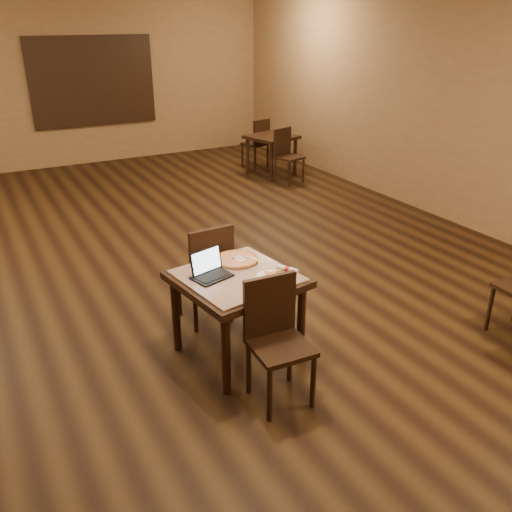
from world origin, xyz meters
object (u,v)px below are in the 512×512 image
other_table_a (271,142)px  other_table_a_chair_near (286,152)px  tiled_table (237,286)px  pizza_pan (237,261)px  chair_main_far (207,269)px  other_table_a_chair_far (258,141)px  chair_main_near (276,333)px  laptop (209,269)px

other_table_a → other_table_a_chair_near: bearing=-107.2°
tiled_table → pizza_pan: bearing=55.0°
chair_main_far → other_table_a_chair_far: 5.79m
other_table_a → chair_main_far: bearing=-141.7°
chair_main_near → chair_main_far: chair_main_far is taller
tiled_table → other_table_a_chair_far: other_table_a_chair_far is taller
chair_main_near → laptop: size_ratio=2.77×
tiled_table → laptop: (-0.20, 0.10, 0.16)m
chair_main_near → tiled_table: bearing=94.2°
chair_main_far → laptop: bearing=66.1°
other_table_a_chair_far → other_table_a: bearing=72.8°
chair_main_far → laptop: size_ratio=2.84×
chair_main_near → chair_main_far: (-0.00, 1.23, 0.01)m
chair_main_far → other_table_a_chair_far: chair_main_far is taller
laptop → other_table_a_chair_near: 5.42m
other_table_a → other_table_a_chair_far: (0.02, 0.54, -0.07)m
laptop → chair_main_far: bearing=53.3°
pizza_pan → tiled_table: bearing=-116.6°
laptop → other_table_a_chair_far: (3.41, 5.33, -0.29)m
tiled_table → chair_main_near: size_ratio=1.08×
pizza_pan → other_table_a_chair_far: other_table_a_chair_far is taller
tiled_table → other_table_a: tiled_table is taller
pizza_pan → other_table_a_chair_far: size_ratio=0.42×
chair_main_far → other_table_a_chair_near: chair_main_far is taller
chair_main_far → other_table_a: (3.19, 4.27, 0.04)m
chair_main_near → other_table_a: (3.19, 5.50, 0.05)m
tiled_table → laptop: laptop is taller
chair_main_near → laptop: 0.79m
laptop → other_table_a: 5.87m
pizza_pan → other_table_a_chair_near: (3.05, 4.10, -0.24)m
chair_main_far → other_table_a_chair_near: size_ratio=1.07×
tiled_table → pizza_pan: pizza_pan is taller
tiled_table → laptop: 0.27m
pizza_pan → other_table_a_chair_near: other_table_a_chair_near is taller
chair_main_near → pizza_pan: size_ratio=2.51×
chair_main_far → other_table_a: chair_main_far is taller
pizza_pan → chair_main_far: bearing=107.3°
tiled_table → other_table_a_chair_far: (3.21, 5.43, -0.14)m
chair_main_near → laptop: (-0.21, 0.71, 0.27)m
laptop → pizza_pan: (0.32, 0.14, -0.05)m
laptop → pizza_pan: size_ratio=0.90×
other_table_a_chair_near → pizza_pan: bearing=-141.6°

